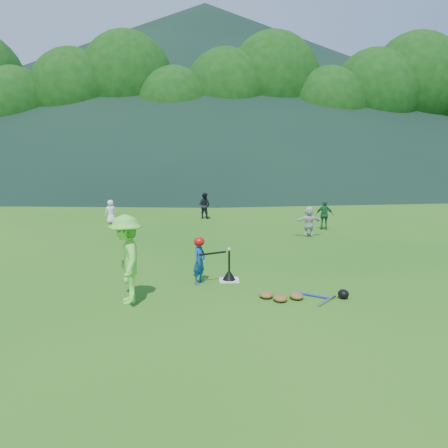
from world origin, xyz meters
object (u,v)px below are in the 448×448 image
(fielder_d, at_px, (309,222))
(home_plate, at_px, (229,280))
(batter_child, at_px, (199,261))
(fielder_a, at_px, (111,212))
(fielder_c, at_px, (325,215))
(fielder_b, at_px, (204,205))
(batting_tee, at_px, (229,275))
(equipment_pile, at_px, (297,296))
(adult_coach, at_px, (126,259))

(fielder_d, bearing_deg, home_plate, 55.89)
(batter_child, height_order, fielder_a, batter_child)
(home_plate, relative_size, fielder_c, 0.40)
(fielder_b, relative_size, fielder_c, 1.03)
(home_plate, bearing_deg, batting_tee, 0.00)
(fielder_b, distance_m, equipment_pile, 10.93)
(fielder_a, bearing_deg, fielder_b, 173.03)
(fielder_c, bearing_deg, fielder_a, 2.18)
(home_plate, relative_size, batter_child, 0.43)
(equipment_pile, bearing_deg, home_plate, 133.69)
(fielder_a, height_order, fielder_d, fielder_d)
(fielder_b, height_order, fielder_d, fielder_b)
(equipment_pile, bearing_deg, batting_tee, 133.69)
(equipment_pile, bearing_deg, adult_coach, -179.35)
(batter_child, bearing_deg, fielder_b, 29.98)
(batter_child, bearing_deg, adult_coach, 161.19)
(fielder_c, distance_m, batting_tee, 7.56)
(fielder_b, height_order, fielder_c, fielder_b)
(home_plate, bearing_deg, fielder_a, 118.09)
(fielder_a, xyz_separation_m, fielder_c, (8.35, -1.78, 0.07))
(fielder_b, distance_m, batting_tee, 9.45)
(home_plate, relative_size, fielder_b, 0.39)
(adult_coach, height_order, fielder_a, adult_coach)
(batter_child, relative_size, adult_coach, 0.60)
(batter_child, relative_size, fielder_c, 0.93)
(adult_coach, bearing_deg, home_plate, 110.93)
(fielder_a, relative_size, equipment_pile, 0.54)
(fielder_c, relative_size, fielder_d, 1.04)
(fielder_b, relative_size, fielder_d, 1.07)
(batter_child, distance_m, fielder_c, 8.08)
(home_plate, xyz_separation_m, fielder_d, (3.05, 5.03, 0.53))
(adult_coach, bearing_deg, fielder_d, 128.62)
(fielder_a, height_order, equipment_pile, fielder_a)
(batter_child, xyz_separation_m, batting_tee, (0.68, 0.19, -0.39))
(home_plate, distance_m, fielder_a, 9.29)
(home_plate, height_order, fielder_a, fielder_a)
(adult_coach, bearing_deg, fielder_a, -179.26)
(adult_coach, xyz_separation_m, fielder_d, (5.12, 6.41, -0.33))
(batting_tee, bearing_deg, home_plate, 0.00)
(fielder_c, height_order, batting_tee, fielder_c)
(fielder_d, distance_m, equipment_pile, 6.63)
(adult_coach, height_order, batting_tee, adult_coach)
(adult_coach, bearing_deg, batter_child, 117.65)
(home_plate, bearing_deg, fielder_d, 58.76)
(adult_coach, relative_size, fielder_d, 1.62)
(home_plate, relative_size, fielder_a, 0.46)
(fielder_b, bearing_deg, batter_child, 115.86)
(batter_child, distance_m, fielder_a, 9.16)
(home_plate, distance_m, fielder_b, 9.45)
(equipment_pile, bearing_deg, fielder_b, 99.62)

